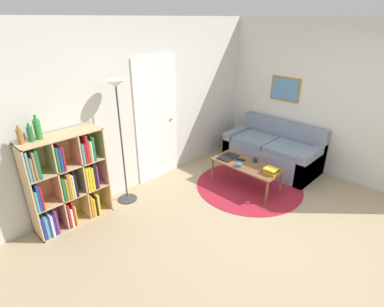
{
  "coord_description": "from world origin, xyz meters",
  "views": [
    {
      "loc": [
        -2.88,
        -1.33,
        2.57
      ],
      "look_at": [
        -0.18,
        1.33,
        0.85
      ],
      "focal_mm": 28.0,
      "sensor_mm": 36.0,
      "label": 1
    }
  ],
  "objects": [
    {
      "name": "wall_right",
      "position": [
        2.26,
        1.21,
        1.3
      ],
      "size": [
        0.08,
        5.41,
        2.6
      ],
      "color": "silver",
      "rests_on": "ground_plane"
    },
    {
      "name": "remote",
      "position": [
        0.88,
        1.23,
        0.42
      ],
      "size": [
        0.09,
        0.16,
        0.02
      ],
      "color": "black",
      "rests_on": "coffee_table"
    },
    {
      "name": "couch",
      "position": [
        1.85,
        1.17,
        0.29
      ],
      "size": [
        0.86,
        1.67,
        0.82
      ],
      "color": "gray",
      "rests_on": "ground_plane"
    },
    {
      "name": "bowl",
      "position": [
        0.67,
        1.11,
        0.44
      ],
      "size": [
        0.1,
        0.1,
        0.05
      ],
      "color": "teal",
      "rests_on": "coffee_table"
    },
    {
      "name": "book_stack_on_table",
      "position": [
        0.82,
        0.62,
        0.46
      ],
      "size": [
        0.18,
        0.2,
        0.09
      ],
      "color": "orange",
      "rests_on": "coffee_table"
    },
    {
      "name": "bottle_left",
      "position": [
        -2.0,
        2.24,
        1.36
      ],
      "size": [
        0.06,
        0.06,
        0.22
      ],
      "color": "olive",
      "rests_on": "bookshelf"
    },
    {
      "name": "bookshelf",
      "position": [
        -1.61,
        2.22,
        0.61
      ],
      "size": [
        1.0,
        0.34,
        1.27
      ],
      "color": "tan",
      "rests_on": "ground_plane"
    },
    {
      "name": "wall_back",
      "position": [
        0.0,
        2.43,
        1.29
      ],
      "size": [
        7.46,
        0.11,
        2.6
      ],
      "color": "silver",
      "rests_on": "ground_plane"
    },
    {
      "name": "laptop",
      "position": [
        0.82,
        1.44,
        0.42
      ],
      "size": [
        0.35,
        0.25,
        0.02
      ],
      "color": "black",
      "rests_on": "coffee_table"
    },
    {
      "name": "cup",
      "position": [
        0.99,
        1.02,
        0.45
      ],
      "size": [
        0.07,
        0.07,
        0.07
      ],
      "color": "#28282D",
      "rests_on": "coffee_table"
    },
    {
      "name": "bottle_right",
      "position": [
        -1.8,
        2.25,
        1.39
      ],
      "size": [
        0.08,
        0.08,
        0.3
      ],
      "color": "#2D8438",
      "rests_on": "bookshelf"
    },
    {
      "name": "coffee_table",
      "position": [
        0.82,
        1.08,
        0.37
      ],
      "size": [
        0.49,
        1.14,
        0.41
      ],
      "color": "brown",
      "rests_on": "ground_plane"
    },
    {
      "name": "bottle_middle",
      "position": [
        -1.89,
        2.24,
        1.36
      ],
      "size": [
        0.07,
        0.07,
        0.22
      ],
      "color": "#236633",
      "rests_on": "bookshelf"
    },
    {
      "name": "rug",
      "position": [
        0.88,
        1.03,
        0.0
      ],
      "size": [
        1.75,
        1.75,
        0.01
      ],
      "color": "maroon",
      "rests_on": "ground_plane"
    },
    {
      "name": "ground_plane",
      "position": [
        0.0,
        0.0,
        0.0
      ],
      "size": [
        14.0,
        14.0,
        0.0
      ],
      "primitive_type": "plane",
      "color": "tan"
    },
    {
      "name": "floor_lamp",
      "position": [
        -0.77,
        2.14,
        1.44
      ],
      "size": [
        0.29,
        0.29,
        1.84
      ],
      "color": "#333333",
      "rests_on": "ground_plane"
    }
  ]
}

